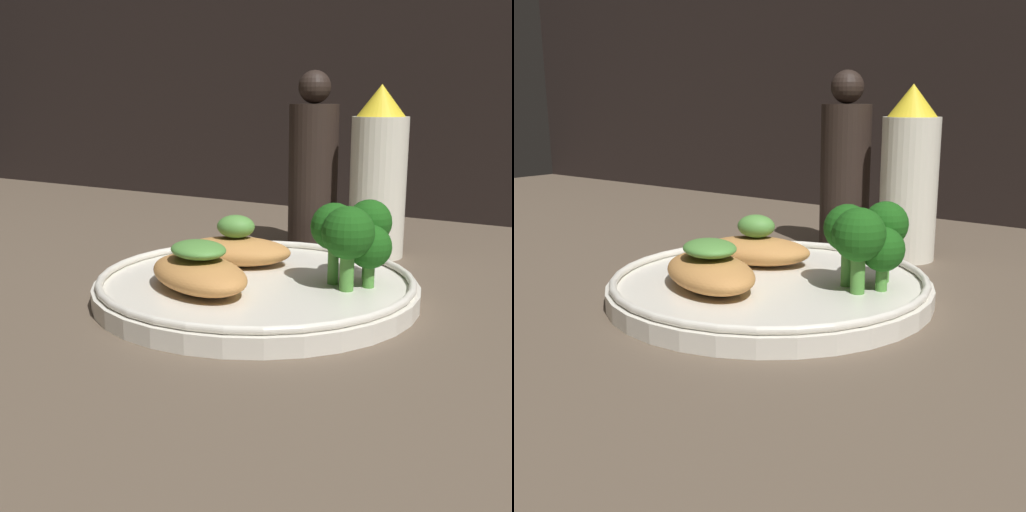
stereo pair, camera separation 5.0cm
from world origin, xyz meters
TOP-DOWN VIEW (x-y plane):
  - ground_plane at (0.00, 0.00)cm, footprint 180.00×180.00cm
  - plate at (0.00, 0.00)cm, footprint 25.52×25.52cm
  - grilled_meat_front at (-2.30, -4.44)cm, footprint 11.78×9.81cm
  - grilled_meat_middle at (-4.18, 3.48)cm, footprint 10.87×8.31cm
  - broccoli_bunch at (6.94, 2.83)cm, footprint 6.22×7.70cm
  - sauce_bottle at (2.81, 18.35)cm, footprint 5.52×5.52cm
  - pepper_grinder at (-4.34, 18.35)cm, footprint 5.12×5.12cm

SIDE VIEW (x-z plane):
  - ground_plane at x=0.00cm, z-range -1.00..0.00cm
  - plate at x=0.00cm, z-range -0.01..1.99cm
  - grilled_meat_middle at x=-4.18cm, z-range 0.67..5.01cm
  - grilled_meat_front at x=-2.30cm, z-range 1.03..4.78cm
  - broccoli_bunch at x=6.94cm, z-range 2.28..8.68cm
  - sauce_bottle at x=2.81cm, z-range -0.36..16.44cm
  - pepper_grinder at x=-4.34cm, z-range -0.88..17.39cm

